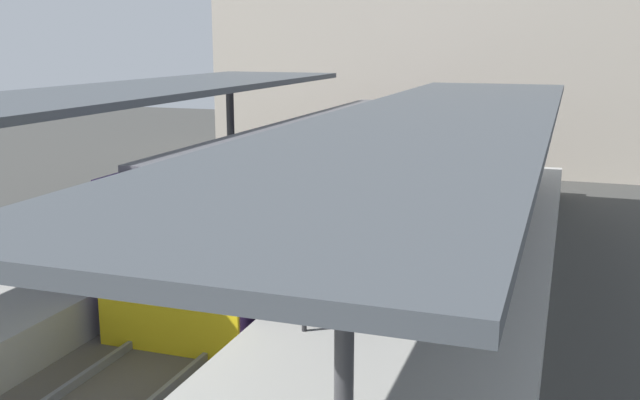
% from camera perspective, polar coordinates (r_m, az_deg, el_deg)
% --- Properties ---
extents(ground_plane, '(80.00, 80.00, 0.00)m').
position_cam_1_polar(ground_plane, '(14.99, -6.60, -8.68)').
color(ground_plane, '#383835').
extents(platform_left, '(4.40, 28.00, 1.00)m').
position_cam_1_polar(platform_left, '(16.75, -18.50, -5.16)').
color(platform_left, '#9E9E99').
rests_on(platform_left, ground_plane).
extents(platform_right, '(4.40, 28.00, 1.00)m').
position_cam_1_polar(platform_right, '(13.68, 8.02, -8.58)').
color(platform_right, '#9E9E99').
rests_on(platform_right, ground_plane).
extents(track_ballast, '(3.20, 28.00, 0.20)m').
position_cam_1_polar(track_ballast, '(14.95, -6.61, -8.32)').
color(track_ballast, '#59544C').
rests_on(track_ballast, ground_plane).
extents(rail_near_side, '(0.08, 28.00, 0.14)m').
position_cam_1_polar(rail_near_side, '(15.20, -9.09, -7.36)').
color(rail_near_side, slate).
rests_on(rail_near_side, track_ballast).
extents(rail_far_side, '(0.08, 28.00, 0.14)m').
position_cam_1_polar(rail_far_side, '(14.61, -4.05, -8.06)').
color(rail_far_side, slate).
rests_on(rail_far_side, track_ballast).
extents(commuter_train, '(2.78, 15.97, 3.10)m').
position_cam_1_polar(commuter_train, '(19.26, 0.10, 1.50)').
color(commuter_train, '#472D6B').
rests_on(commuter_train, track_ballast).
extents(canopy_left, '(4.18, 21.00, 3.28)m').
position_cam_1_polar(canopy_left, '(17.19, -16.50, 7.86)').
color(canopy_left, '#333335').
rests_on(canopy_left, platform_left).
extents(canopy_right, '(4.18, 21.00, 3.01)m').
position_cam_1_polar(canopy_right, '(14.24, 9.54, 6.30)').
color(canopy_right, '#333335').
rests_on(canopy_right, platform_right).
extents(platform_bench, '(1.40, 0.41, 0.86)m').
position_cam_1_polar(platform_bench, '(17.02, 11.96, -1.14)').
color(platform_bench, black).
rests_on(platform_bench, platform_right).
extents(platform_sign, '(0.90, 0.08, 2.21)m').
position_cam_1_polar(platform_sign, '(10.82, -1.29, -2.29)').
color(platform_sign, '#262628').
rests_on(platform_sign, platform_right).
extents(passenger_near_bench, '(0.36, 0.36, 1.63)m').
position_cam_1_polar(passenger_near_bench, '(17.51, -13.38, 0.44)').
color(passenger_near_bench, navy).
rests_on(passenger_near_bench, platform_left).
extents(station_building_backdrop, '(18.00, 6.00, 11.00)m').
position_cam_1_polar(station_building_backdrop, '(33.17, 8.35, 12.49)').
color(station_building_backdrop, '#A89E8E').
rests_on(station_building_backdrop, ground_plane).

